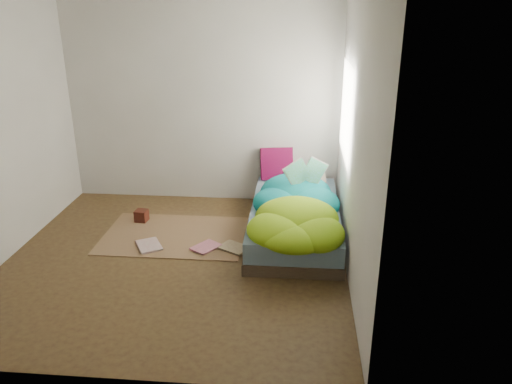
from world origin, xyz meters
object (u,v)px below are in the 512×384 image
(pillow_magenta, at_px, (277,164))
(floor_book_a, at_px, (138,248))
(wooden_box, at_px, (142,216))
(open_book, at_px, (306,164))
(floor_book_b, at_px, (199,244))
(bed, at_px, (295,220))

(pillow_magenta, height_order, floor_book_a, pillow_magenta)
(wooden_box, bearing_deg, pillow_magenta, 25.04)
(open_book, height_order, floor_book_b, open_book)
(bed, distance_m, wooden_box, 1.86)
(open_book, distance_m, wooden_box, 2.09)
(pillow_magenta, relative_size, floor_book_b, 1.39)
(pillow_magenta, distance_m, open_book, 0.90)
(pillow_magenta, relative_size, floor_book_a, 1.28)
(bed, xyz_separation_m, floor_book_a, (-1.68, -0.54, -0.14))
(floor_book_b, bearing_deg, wooden_box, -179.27)
(floor_book_b, bearing_deg, open_book, 61.27)
(floor_book_b, bearing_deg, pillow_magenta, 95.49)
(bed, height_order, floor_book_b, bed)
(bed, relative_size, pillow_magenta, 4.88)
(pillow_magenta, bearing_deg, wooden_box, -164.65)
(floor_book_a, bearing_deg, open_book, -9.06)
(wooden_box, bearing_deg, floor_book_a, -76.01)
(wooden_box, relative_size, floor_book_a, 0.43)
(open_book, xyz_separation_m, floor_book_b, (-1.15, -0.54, -0.78))
(floor_book_a, bearing_deg, floor_book_b, -17.92)
(floor_book_a, bearing_deg, pillow_magenta, 16.01)
(floor_book_a, bearing_deg, wooden_box, 74.25)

